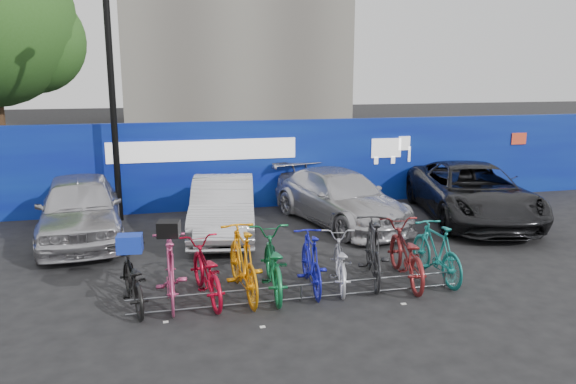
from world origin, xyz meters
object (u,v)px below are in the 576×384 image
object	(u,v)px
bike_9	(436,251)
car_3	(472,192)
bike_2	(206,271)
bike_6	(340,261)
bike_3	(243,262)
bike_5	(311,261)
lamppost	(112,90)
car_2	(340,198)
bike_4	(272,263)
bike_0	(132,279)
bike_8	(405,253)
bike_7	(373,250)
car_0	(80,208)
car_1	(223,207)
bike_1	(171,270)
bike_rack	(301,292)

from	to	relation	value
bike_9	car_3	bearing A→B (deg)	-130.27
bike_2	bike_6	world-z (taller)	bike_2
bike_3	bike_5	size ratio (longest dim) A/B	1.16
lamppost	bike_3	bearing A→B (deg)	-67.46
car_2	bike_4	distance (m)	4.71
bike_0	bike_2	world-z (taller)	bike_2
bike_3	bike_8	size ratio (longest dim) A/B	1.00
bike_9	bike_2	bearing A→B (deg)	-2.24
lamppost	bike_0	bearing A→B (deg)	-84.82
bike_9	bike_3	bearing A→B (deg)	-2.18
bike_4	bike_5	bearing A→B (deg)	-178.80
bike_2	bike_8	bearing A→B (deg)	171.30
bike_2	bike_5	distance (m)	1.81
car_2	bike_7	bearing A→B (deg)	-114.69
car_0	bike_0	bearing A→B (deg)	-78.37
car_0	bike_6	world-z (taller)	car_0
bike_3	bike_0	bearing A→B (deg)	-3.54
bike_4	car_0	bearing A→B (deg)	-43.06
car_3	bike_0	world-z (taller)	car_3
bike_0	bike_8	xyz separation A→B (m)	(4.73, 0.00, 0.07)
car_1	bike_4	world-z (taller)	car_1
lamppost	car_1	bearing A→B (deg)	-37.80
bike_6	bike_5	bearing A→B (deg)	19.43
bike_7	bike_8	bearing A→B (deg)	178.00
car_0	bike_9	size ratio (longest dim) A/B	2.45
bike_7	bike_9	size ratio (longest dim) A/B	1.10
bike_4	bike_9	world-z (taller)	bike_9
car_1	bike_1	distance (m)	3.90
bike_7	bike_8	size ratio (longest dim) A/B	0.96
bike_1	bike_7	bearing A→B (deg)	-177.61
car_1	bike_5	size ratio (longest dim) A/B	2.30
lamppost	car_1	world-z (taller)	lamppost
bike_4	bike_6	world-z (taller)	bike_4
car_3	lamppost	bearing A→B (deg)	179.22
lamppost	bike_3	xyz separation A→B (m)	(2.31, -5.56, -2.67)
bike_5	bike_7	xyz separation A→B (m)	(1.20, 0.14, 0.06)
bike_3	bike_4	xyz separation A→B (m)	(0.51, 0.05, -0.08)
bike_0	bike_9	xyz separation A→B (m)	(5.33, -0.01, 0.07)
bike_0	bike_1	xyz separation A→B (m)	(0.61, 0.02, 0.10)
lamppost	bike_5	xyz separation A→B (m)	(3.49, -5.55, -2.75)
lamppost	bike_9	distance (m)	8.53
lamppost	bike_0	world-z (taller)	lamppost
car_3	bike_9	xyz separation A→B (m)	(-2.87, -3.62, -0.18)
bike_8	lamppost	bearing A→B (deg)	-38.38
car_3	car_0	bearing A→B (deg)	-170.51
bike_2	bike_8	world-z (taller)	bike_8
lamppost	car_1	distance (m)	4.02
bike_1	bike_6	xyz separation A→B (m)	(2.91, 0.05, -0.11)
car_0	bike_rack	bearing A→B (deg)	-53.98
car_1	bike_8	bearing A→B (deg)	-44.24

